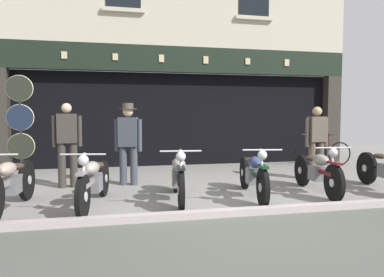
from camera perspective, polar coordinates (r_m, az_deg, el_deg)
name	(u,v)px	position (r m, az deg, el deg)	size (l,w,h in m)	color
ground	(283,243)	(4.40, 14.35, -15.95)	(21.81, 22.00, 0.18)	gray
shop_facade	(172,105)	(11.82, -3.26, 5.39)	(10.11, 4.42, 6.60)	black
motorcycle_far_left	(11,182)	(5.98, -26.93, -6.26)	(0.62, 2.08, 0.93)	black
motorcycle_left	(94,180)	(5.82, -15.40, -6.42)	(0.63, 2.02, 0.91)	black
motorcycle_center_left	(178,176)	(5.97, -2.21, -5.98)	(0.62, 2.00, 0.92)	black
motorcycle_center	(253,173)	(6.32, 9.74, -5.52)	(0.63, 2.05, 0.90)	black
motorcycle_center_right	(317,171)	(6.94, 19.39, -4.85)	(0.62, 1.94, 0.90)	black
salesman_left	(67,141)	(7.43, -19.32, -0.38)	(0.56, 0.26, 1.66)	#38332D
shopkeeper_center	(128,140)	(7.38, -10.16, -0.20)	(0.55, 0.35, 1.67)	#3D424C
salesman_right	(316,139)	(8.37, 19.28, -0.13)	(0.56, 0.26, 1.61)	brown
tyre_sign_pole	(20,119)	(8.84, -25.78, 2.89)	(0.59, 0.06, 2.32)	#232328
advert_board_near	(232,103)	(10.64, 6.36, 5.60)	(0.66, 0.03, 1.10)	silver
leaning_bicycle	(323,153)	(10.79, 20.22, -2.12)	(1.70, 0.50, 0.93)	black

